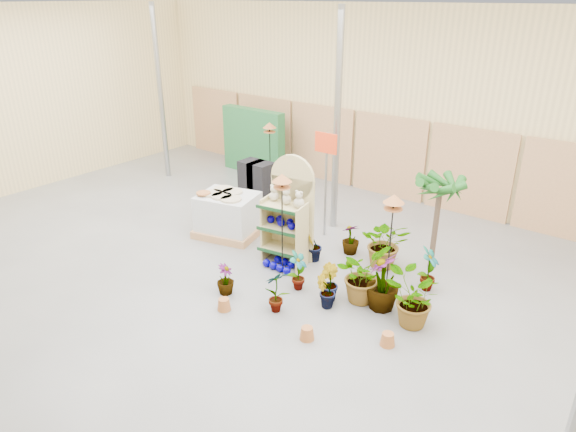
# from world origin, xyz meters

# --- Properties ---
(room) EXTENTS (15.20, 12.10, 4.70)m
(room) POSITION_xyz_m (0.00, 0.91, 2.21)
(room) COLOR #5F5F5F
(room) RESTS_ON ground
(display_shelf) EXTENTS (0.94, 0.68, 2.05)m
(display_shelf) POSITION_xyz_m (0.18, 1.70, 0.94)
(display_shelf) COLOR tan
(display_shelf) RESTS_ON ground
(teddy_bears) EXTENTS (0.75, 0.19, 0.32)m
(teddy_bears) POSITION_xyz_m (0.20, 1.61, 1.30)
(teddy_bears) COLOR beige
(teddy_bears) RESTS_ON display_shelf
(gazing_balls_shelf) EXTENTS (0.75, 0.26, 0.14)m
(gazing_balls_shelf) POSITION_xyz_m (0.18, 1.59, 0.81)
(gazing_balls_shelf) COLOR #040084
(gazing_balls_shelf) RESTS_ON display_shelf
(gazing_balls_floor) EXTENTS (0.63, 0.39, 0.15)m
(gazing_balls_floor) POSITION_xyz_m (0.27, 1.30, 0.07)
(gazing_balls_floor) COLOR #040084
(gazing_balls_floor) RESTS_ON ground
(pallet_stack) EXTENTS (1.47, 1.32, 0.93)m
(pallet_stack) POSITION_xyz_m (-1.51, 1.79, 0.45)
(pallet_stack) COLOR #A9784D
(pallet_stack) RESTS_ON ground
(charcoal_planters) EXTENTS (0.80, 0.50, 1.00)m
(charcoal_planters) POSITION_xyz_m (-2.28, 3.58, 0.50)
(charcoal_planters) COLOR black
(charcoal_planters) RESTS_ON ground
(trellis_stock) EXTENTS (2.00, 0.30, 1.80)m
(trellis_stock) POSITION_xyz_m (-3.80, 5.20, 0.90)
(trellis_stock) COLOR #206030
(trellis_stock) RESTS_ON ground
(offer_sign) EXTENTS (0.50, 0.08, 2.20)m
(offer_sign) POSITION_xyz_m (0.10, 2.98, 1.57)
(offer_sign) COLOR gray
(offer_sign) RESTS_ON ground
(bird_table_front) EXTENTS (0.34, 0.34, 1.89)m
(bird_table_front) POSITION_xyz_m (0.39, 1.22, 1.76)
(bird_table_front) COLOR black
(bird_table_front) RESTS_ON ground
(bird_table_right) EXTENTS (0.34, 0.34, 1.79)m
(bird_table_right) POSITION_xyz_m (2.21, 1.76, 1.66)
(bird_table_right) COLOR black
(bird_table_right) RESTS_ON ground
(bird_table_back) EXTENTS (0.34, 0.34, 1.74)m
(bird_table_back) POSITION_xyz_m (-2.59, 4.47, 1.62)
(bird_table_back) COLOR black
(bird_table_back) RESTS_ON ground
(palm) EXTENTS (0.70, 0.70, 1.88)m
(palm) POSITION_xyz_m (2.44, 3.06, 1.61)
(palm) COLOR #4C3A2D
(palm) RESTS_ON ground
(potted_plant_0) EXTENTS (0.27, 0.39, 0.72)m
(potted_plant_0) POSITION_xyz_m (0.96, 0.92, 0.36)
(potted_plant_0) COLOR #174D16
(potted_plant_0) RESTS_ON ground
(potted_plant_1) EXTENTS (0.44, 0.41, 0.63)m
(potted_plant_1) POSITION_xyz_m (1.55, 0.99, 0.32)
(potted_plant_1) COLOR #174D16
(potted_plant_1) RESTS_ON ground
(potted_plant_2) EXTENTS (0.78, 0.89, 0.95)m
(potted_plant_2) POSITION_xyz_m (1.97, 1.31, 0.47)
(potted_plant_2) COLOR #174D16
(potted_plant_2) RESTS_ON ground
(potted_plant_3) EXTENTS (0.60, 0.60, 0.96)m
(potted_plant_3) POSITION_xyz_m (2.36, 1.30, 0.48)
(potted_plant_3) COLOR #174D16
(potted_plant_3) RESTS_ON ground
(potted_plant_4) EXTENTS (0.34, 0.46, 0.82)m
(potted_plant_4) POSITION_xyz_m (2.72, 2.26, 0.41)
(potted_plant_4) COLOR #174D16
(potted_plant_4) RESTS_ON ground
(potted_plant_5) EXTENTS (0.30, 0.36, 0.64)m
(potted_plant_5) POSITION_xyz_m (0.58, 1.91, 0.32)
(potted_plant_5) COLOR #174D16
(potted_plant_5) RESTS_ON ground
(potted_plant_6) EXTENTS (1.13, 1.08, 0.97)m
(potted_plant_6) POSITION_xyz_m (1.74, 2.56, 0.49)
(potted_plant_6) COLOR #174D16
(potted_plant_6) RESTS_ON ground
(potted_plant_7) EXTENTS (0.40, 0.40, 0.54)m
(potted_plant_7) POSITION_xyz_m (0.08, 0.08, 0.27)
(potted_plant_7) COLOR #174D16
(potted_plant_7) RESTS_ON ground
(potted_plant_8) EXTENTS (0.40, 0.47, 0.74)m
(potted_plant_8) POSITION_xyz_m (1.08, 0.20, 0.37)
(potted_plant_8) COLOR #174D16
(potted_plant_8) RESTS_ON ground
(potted_plant_9) EXTENTS (0.38, 0.41, 0.59)m
(potted_plant_9) POSITION_xyz_m (1.65, 0.75, 0.29)
(potted_plant_9) COLOR #174D16
(potted_plant_9) RESTS_ON ground
(potted_plant_10) EXTENTS (1.06, 1.03, 0.90)m
(potted_plant_10) POSITION_xyz_m (2.94, 1.14, 0.45)
(potted_plant_10) COLOR #174D16
(potted_plant_10) RESTS_ON ground
(potted_plant_11) EXTENTS (0.47, 0.47, 0.62)m
(potted_plant_11) POSITION_xyz_m (0.96, 2.63, 0.31)
(potted_plant_11) COLOR #174D16
(potted_plant_11) RESTS_ON ground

